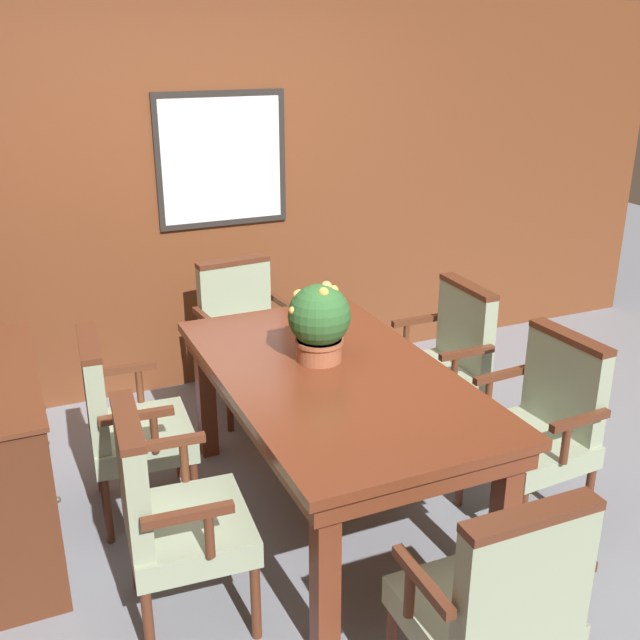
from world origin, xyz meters
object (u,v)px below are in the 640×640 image
Objects in this scene: potted_plant at (319,321)px; chair_right_far at (445,358)px; chair_left_near at (169,510)px; chair_head_near at (496,602)px; chair_right_near at (541,422)px; dining_table at (333,391)px; chair_left_far at (124,419)px; chair_head_far at (243,330)px.

chair_right_far is at bearing 17.11° from potted_plant.
chair_left_near and chair_head_near have the same top height.
chair_head_near is at bearing -48.87° from chair_right_near.
dining_table is at bearing -62.17° from chair_left_near.
chair_head_near is at bearing -90.79° from dining_table.
chair_left_near is at bearing -156.56° from dining_table.
chair_right_far is 1.05m from potted_plant.
chair_left_near is at bearing -148.75° from potted_plant.
chair_right_far is at bearing 177.24° from chair_right_near.
chair_right_near is (1.77, -0.02, 0.00)m from chair_left_near.
chair_head_near is at bearing -132.87° from chair_left_near.
dining_table is 1.94× the size of chair_right_near.
chair_right_near is at bearing -30.77° from potted_plant.
chair_right_near is at bearing -110.70° from chair_left_far.
chair_left_far and chair_right_near have the same top height.
potted_plant is (0.01, -1.14, 0.46)m from chair_head_far.
chair_left_far is 1.97m from chair_right_near.
chair_left_far is 1.93m from chair_head_near.
potted_plant reaches higher than chair_right_far.
chair_head_near is (0.85, -0.92, 0.00)m from chair_left_near.
chair_right_far is at bearing -117.25° from chair_head_near.
chair_right_far is 1.25m from chair_head_far.
chair_right_far is at bearing -48.86° from chair_head_far.
chair_left_near is 1.87m from chair_head_far.
chair_head_far is (-0.92, 1.68, 0.00)m from chair_right_near.
dining_table is 1.00m from chair_right_far.
dining_table is 4.73× the size of potted_plant.
chair_left_near and chair_right_near have the same top height.
chair_left_far is 1.00× the size of chair_right_near.
chair_right_far and chair_head_near have the same top height.
chair_head_near reaches higher than dining_table.
chair_head_far reaches higher than dining_table.
dining_table is 1.00m from chair_left_far.
chair_head_far is at bearing -132.83° from chair_right_far.
potted_plant is (0.01, 1.44, 0.46)m from chair_head_near.
chair_left_far and chair_head_far have the same top height.
potted_plant reaches higher than chair_right_near.
chair_right_near is 1.00× the size of chair_head_far.
chair_left_far is at bearing -117.92° from chair_right_near.
chair_right_near is at bearing -86.15° from chair_left_near.
chair_left_far is 1.00× the size of chair_head_near.
dining_table is at bearing -94.54° from chair_head_far.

